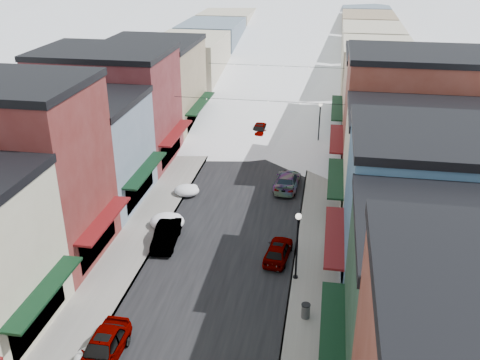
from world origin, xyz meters
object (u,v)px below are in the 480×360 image
at_px(trash_can, 306,311).
at_px(car_silver_sedan, 103,349).
at_px(car_dark_hatch, 166,235).
at_px(streetlamp_near, 297,238).

bearing_deg(trash_can, car_silver_sedan, -153.54).
bearing_deg(trash_can, car_dark_hatch, 147.09).
distance_m(car_silver_sedan, streetlamp_near, 13.27).
bearing_deg(streetlamp_near, trash_can, -77.39).
distance_m(trash_can, streetlamp_near, 4.71).
height_order(car_silver_sedan, streetlamp_near, streetlamp_near).
distance_m(car_silver_sedan, car_dark_hatch, 11.91).
height_order(car_dark_hatch, streetlamp_near, streetlamp_near).
xyz_separation_m(car_silver_sedan, trash_can, (10.31, 5.13, -0.16)).
relative_size(car_silver_sedan, streetlamp_near, 0.97).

